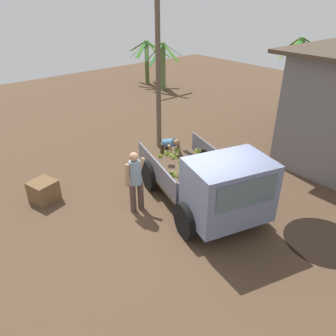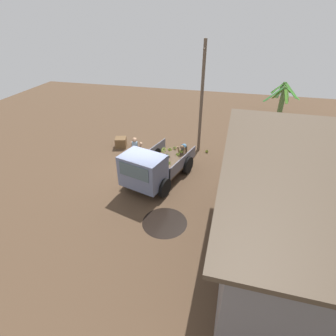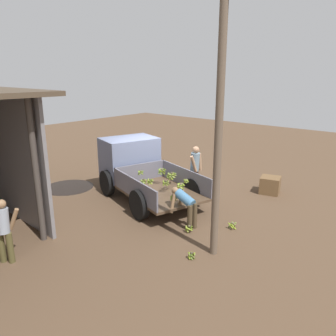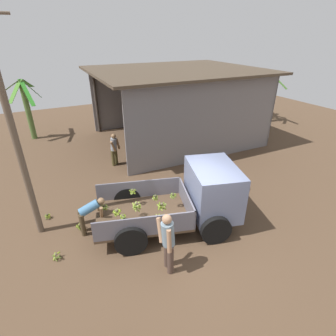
% 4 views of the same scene
% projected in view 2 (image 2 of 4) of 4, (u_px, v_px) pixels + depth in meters
% --- Properties ---
extents(ground, '(36.00, 36.00, 0.00)m').
position_uv_depth(ground, '(145.00, 180.00, 13.48)').
color(ground, brown).
extents(mud_patch_0, '(1.86, 1.86, 0.01)m').
position_uv_depth(mud_patch_0, '(165.00, 222.00, 10.79)').
color(mud_patch_0, black).
rests_on(mud_patch_0, ground).
extents(cargo_truck, '(4.65, 3.12, 1.94)m').
position_uv_depth(cargo_truck, '(149.00, 169.00, 12.45)').
color(cargo_truck, '#4E3A29').
rests_on(cargo_truck, ground).
extents(utility_pole, '(1.14, 0.18, 6.30)m').
position_uv_depth(utility_pole, '(202.00, 99.00, 14.73)').
color(utility_pole, brown).
rests_on(utility_pole, ground).
extents(banana_palm_2, '(2.96, 1.88, 2.62)m').
position_uv_depth(banana_palm_2, '(282.00, 96.00, 21.23)').
color(banana_palm_2, '#4C5E2B').
rests_on(banana_palm_2, ground).
extents(banana_palm_3, '(2.38, 2.56, 2.73)m').
position_uv_depth(banana_palm_3, '(282.00, 104.00, 19.78)').
color(banana_palm_3, '#57753E').
rests_on(banana_palm_3, ground).
extents(person_foreground_visitor, '(0.39, 0.69, 1.74)m').
position_uv_depth(person_foreground_visitor, '(135.00, 151.00, 14.17)').
color(person_foreground_visitor, '#4E3B32').
rests_on(person_foreground_visitor, ground).
extents(person_worker_loading, '(0.82, 0.61, 1.09)m').
position_uv_depth(person_worker_loading, '(183.00, 149.00, 15.01)').
color(person_worker_loading, '#473825').
rests_on(person_worker_loading, ground).
extents(person_bystander_near_shed, '(0.56, 0.54, 1.52)m').
position_uv_depth(person_bystander_near_shed, '(260.00, 174.00, 12.42)').
color(person_bystander_near_shed, '#4C4424').
rests_on(person_bystander_near_shed, ground).
extents(banana_bunch_on_ground_0, '(0.21, 0.21, 0.18)m').
position_uv_depth(banana_bunch_on_ground_0, '(207.00, 151.00, 16.03)').
color(banana_bunch_on_ground_0, '#413B2A').
rests_on(banana_bunch_on_ground_0, ground).
extents(banana_bunch_on_ground_1, '(0.25, 0.26, 0.22)m').
position_uv_depth(banana_bunch_on_ground_1, '(188.00, 155.00, 15.51)').
color(banana_bunch_on_ground_1, brown).
rests_on(banana_bunch_on_ground_1, ground).
extents(banana_bunch_on_ground_2, '(0.23, 0.24, 0.21)m').
position_uv_depth(banana_bunch_on_ground_2, '(175.00, 148.00, 16.38)').
color(banana_bunch_on_ground_2, brown).
rests_on(banana_bunch_on_ground_2, ground).
extents(wooden_crate_0, '(0.82, 0.82, 0.61)m').
position_uv_depth(wooden_crate_0, '(121.00, 142.00, 16.62)').
color(wooden_crate_0, brown).
rests_on(wooden_crate_0, ground).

